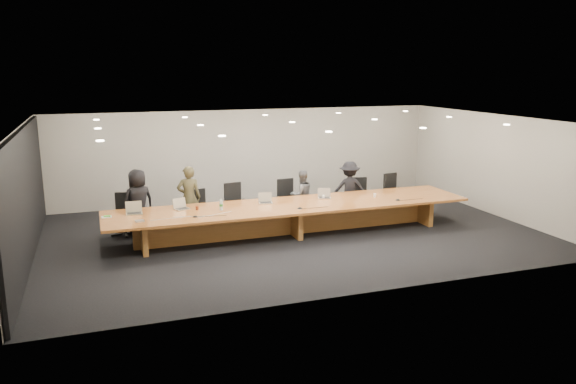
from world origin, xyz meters
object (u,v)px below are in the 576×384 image
chair_mid_left (236,204)px  paper_cup_near (324,197)px  paper_cup_far (375,195)px  conference_table (292,213)px  chair_right (361,196)px  chair_left (202,209)px  mic_right (398,200)px  laptop_a (134,208)px  amber_mug (197,208)px  laptop_c (266,198)px  chair_far_right (395,192)px  laptop_b (182,204)px  person_b (189,198)px  chair_far_left (123,214)px  person_a (138,202)px  laptop_d (324,193)px  mic_center (300,208)px  person_c (302,195)px  chair_mid_right (289,200)px  person_d (349,189)px  mic_left (195,216)px  av_box (140,221)px  water_bottle (221,205)px

chair_mid_left → paper_cup_near: bearing=-31.6°
chair_mid_left → paper_cup_far: bearing=-27.8°
conference_table → chair_right: size_ratio=8.83×
chair_left → mic_right: chair_left is taller
laptop_a → amber_mug: size_ratio=4.12×
chair_mid_left → laptop_c: bearing=-68.2°
chair_far_right → laptop_b: size_ratio=3.20×
chair_right → person_b: bearing=-165.7°
chair_far_left → person_a: bearing=11.0°
paper_cup_far → mic_right: size_ratio=0.65×
laptop_a → paper_cup_far: bearing=-0.9°
laptop_b → laptop_d: size_ratio=1.03×
chair_far_right → mic_center: size_ratio=8.13×
chair_left → laptop_c: 1.75m
person_a → paper_cup_near: bearing=147.5°
chair_far_left → laptop_b: size_ratio=3.10×
laptop_a → mic_center: size_ratio=2.76×
paper_cup_near → person_c: bearing=107.0°
chair_mid_right → person_b: person_b is taller
chair_left → chair_mid_right: bearing=-18.0°
chair_mid_left → chair_right: bearing=-7.7°
chair_mid_left → chair_far_right: size_ratio=1.03×
paper_cup_far → amber_mug: bearing=177.8°
chair_left → person_d: person_d is taller
chair_left → person_b: size_ratio=0.61×
chair_mid_left → laptop_d: 2.32m
chair_mid_right → person_c: (0.36, -0.03, 0.11)m
chair_mid_left → chair_left: bearing=170.3°
chair_mid_right → mic_left: 3.28m
chair_far_left → chair_left: (1.94, -0.02, -0.02)m
laptop_a → laptop_b: bearing=6.1°
chair_right → person_a: (-6.08, -0.01, 0.30)m
conference_table → mic_right: (2.69, -0.48, 0.25)m
person_a → av_box: (-0.11, -1.67, -0.05)m
amber_mug → mic_right: amber_mug is taller
chair_mid_right → person_b: size_ratio=0.69×
chair_mid_left → person_c: 1.83m
laptop_c → laptop_d: laptop_c is taller
chair_right → paper_cup_far: (-0.22, -1.24, 0.28)m
person_b → laptop_c: 1.97m
person_a → water_bottle: size_ratio=6.55×
mic_center → chair_far_right: bearing=25.9°
chair_mid_right → person_a: person_a is taller
paper_cup_near → chair_mid_right: bearing=124.4°
conference_table → amber_mug: amber_mug is taller
paper_cup_near → laptop_b: bearing=179.2°
person_c → mic_center: bearing=61.8°
amber_mug → mic_center: 2.44m
chair_mid_left → person_d: 3.22m
mic_left → chair_far_right: bearing=15.4°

